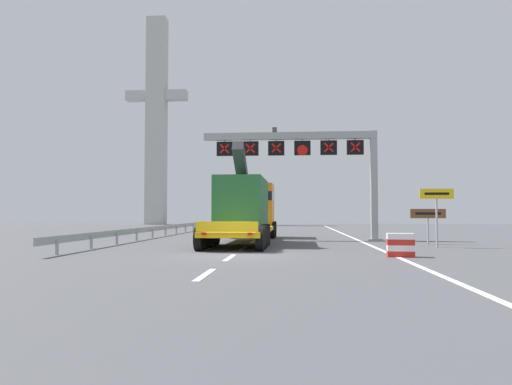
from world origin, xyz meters
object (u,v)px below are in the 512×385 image
(tourist_info_sign_brown, at_px, (428,217))
(heavy_haul_truck_yellow, at_px, (248,208))
(exit_sign_yellow, at_px, (437,203))
(overhead_lane_gantry, at_px, (310,152))
(bridge_pylon_distant, at_px, (157,118))
(crash_barrier_striped, at_px, (400,245))

(tourist_info_sign_brown, bearing_deg, heavy_haul_truck_yellow, 169.30)
(heavy_haul_truck_yellow, relative_size, tourist_info_sign_brown, 7.42)
(exit_sign_yellow, distance_m, tourist_info_sign_brown, 2.44)
(overhead_lane_gantry, relative_size, exit_sign_yellow, 3.86)
(bridge_pylon_distant, bearing_deg, crash_barrier_striped, -63.69)
(overhead_lane_gantry, relative_size, heavy_haul_truck_yellow, 0.79)
(exit_sign_yellow, xyz_separation_m, crash_barrier_striped, (-2.91, -5.24, -1.74))
(crash_barrier_striped, relative_size, bridge_pylon_distant, 0.03)
(crash_barrier_striped, bearing_deg, tourist_info_sign_brown, 67.62)
(heavy_haul_truck_yellow, distance_m, tourist_info_sign_brown, 10.13)
(exit_sign_yellow, distance_m, bridge_pylon_distant, 52.89)
(tourist_info_sign_brown, relative_size, bridge_pylon_distant, 0.06)
(tourist_info_sign_brown, relative_size, crash_barrier_striped, 1.83)
(tourist_info_sign_brown, xyz_separation_m, bridge_pylon_distant, (-27.20, 41.15, 14.09))
(crash_barrier_striped, bearing_deg, heavy_haul_truck_yellow, 125.83)
(overhead_lane_gantry, xyz_separation_m, heavy_haul_truck_yellow, (-3.75, -1.63, -3.48))
(heavy_haul_truck_yellow, height_order, crash_barrier_striped, heavy_haul_truck_yellow)
(exit_sign_yellow, bearing_deg, tourist_info_sign_brown, 84.83)
(overhead_lane_gantry, relative_size, bridge_pylon_distant, 0.36)
(overhead_lane_gantry, bearing_deg, heavy_haul_truck_yellow, -156.58)
(bridge_pylon_distant, bearing_deg, heavy_haul_truck_yellow, -66.27)
(overhead_lane_gantry, bearing_deg, tourist_info_sign_brown, -29.54)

